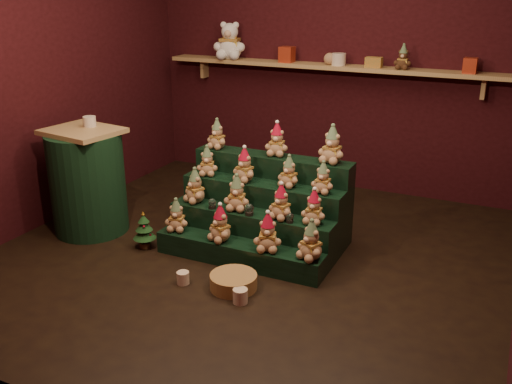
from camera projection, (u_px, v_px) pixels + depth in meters
The scene contains 40 objects.
ground at pixel (248, 256), 4.67m from camera, with size 4.00×4.00×0.00m, color black.
back_wall at pixel (334, 55), 5.93m from camera, with size 4.00×0.10×2.80m, color black.
front_wall at pixel (38, 156), 2.45m from camera, with size 4.00×0.10×2.80m, color black.
left_wall at pixel (38, 68), 5.01m from camera, with size 0.10×4.00×2.80m, color black.
back_shelf at pixel (328, 67), 5.81m from camera, with size 3.60×0.26×0.24m.
riser_tier_front at pixel (239, 253), 4.51m from camera, with size 1.40×0.22×0.18m, color black.
riser_tier_midfront at pixel (251, 232), 4.66m from camera, with size 1.40×0.22×0.36m, color black.
riser_tier_midback at pixel (262, 213), 4.82m from camera, with size 1.40×0.22×0.54m, color black.
riser_tier_back at pixel (273, 195), 4.98m from camera, with size 1.40×0.22×0.72m, color black.
teddy_0 at pixel (177, 215), 4.66m from camera, with size 0.19×0.17×0.27m, color #A6805C, non-canonical shape.
teddy_1 at pixel (220, 223), 4.47m from camera, with size 0.21×0.19×0.29m, color #A6805C, non-canonical shape.
teddy_2 at pixel (268, 232), 4.31m from camera, with size 0.21×0.19×0.30m, color #A6805C, non-canonical shape.
teddy_3 at pixel (311, 240), 4.17m from camera, with size 0.22×0.20×0.30m, color #A6805C, non-canonical shape.
teddy_4 at pixel (195, 186), 4.77m from camera, with size 0.21×0.19×0.29m, color #A6805C, non-canonical shape.
teddy_5 at pixel (237, 193), 4.60m from camera, with size 0.21×0.19×0.29m, color #A6805C, non-canonical shape.
teddy_6 at pixel (281, 202), 4.43m from camera, with size 0.20×0.18×0.28m, color #A6805C, non-canonical shape.
teddy_7 at pixel (314, 207), 4.35m from camera, with size 0.19×0.17×0.27m, color #A6805C, non-canonical shape.
teddy_8 at pixel (207, 161), 4.88m from camera, with size 0.18×0.16×0.26m, color #A6805C, non-canonical shape.
teddy_9 at pixel (245, 165), 4.72m from camera, with size 0.20×0.18×0.28m, color #A6805C, non-canonical shape.
teddy_10 at pixel (289, 171), 4.60m from camera, with size 0.18×0.17×0.26m, color #A6805C, non-canonical shape.
teddy_11 at pixel (323, 178), 4.46m from camera, with size 0.18×0.16×0.25m, color #A6805C, non-canonical shape.
teddy_12 at pixel (217, 134), 5.02m from camera, with size 0.19×0.17×0.26m, color #A6805C, non-canonical shape.
teddy_13 at pixel (277, 140), 4.80m from camera, with size 0.20×0.18×0.28m, color #A6805C, non-canonical shape.
teddy_14 at pixel (332, 144), 4.60m from camera, with size 0.22×0.20×0.31m, color #A6805C, non-canonical shape.
snow_globe_a at pixel (212, 203), 4.66m from camera, with size 0.06×0.06×0.09m.
snow_globe_b at pixel (249, 209), 4.53m from camera, with size 0.07×0.07×0.10m.
snow_globe_c at pixel (290, 218), 4.39m from camera, with size 0.06×0.06×0.08m.
side_table at pixel (88, 181), 5.00m from camera, with size 0.67×0.65×0.93m.
table_ornament at pixel (90, 121), 4.91m from camera, with size 0.11×0.11×0.09m, color beige.
mini_christmas_tree at pixel (144, 230), 4.76m from camera, with size 0.19×0.19×0.33m.
mug_left at pixel (183, 278), 4.22m from camera, with size 0.09×0.09×0.09m, color beige.
mug_right at pixel (240, 296), 3.97m from camera, with size 0.10×0.10×0.10m, color beige.
wicker_basket at pixel (234, 281), 4.16m from camera, with size 0.35×0.35×0.11m, color #AC7C45.
white_bear at pixel (230, 36), 6.14m from camera, with size 0.35×0.32×0.49m, color white, non-canonical shape.
brown_bear at pixel (403, 57), 5.43m from camera, with size 0.16×0.15×0.23m, color #452717, non-canonical shape.
gift_tin_red_a at pixel (287, 54), 5.94m from camera, with size 0.14×0.14×0.16m, color #AC331A.
gift_tin_cream at pixel (339, 59), 5.72m from camera, with size 0.14×0.14×0.12m, color beige.
gift_tin_red_b at pixel (470, 66), 5.21m from camera, with size 0.12×0.12×0.14m, color #AC331A.
shelf_plush_ball at pixel (330, 59), 5.76m from camera, with size 0.12×0.12×0.12m, color #A6805C.
scarf_gift_box at pixel (374, 62), 5.58m from camera, with size 0.16×0.10×0.10m, color orange.
Camera 1 is at (1.85, -3.77, 2.10)m, focal length 40.00 mm.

